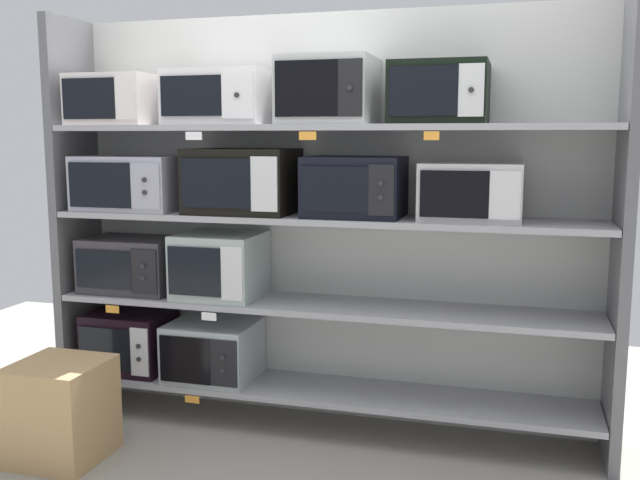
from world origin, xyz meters
The scene contains 27 objects.
back_panel centered at (0.00, 0.23, 1.07)m, with size 2.95×0.04×2.13m, color #B2B2AD.
upright_left centered at (-1.41, 0.00, 1.07)m, with size 0.05×0.41×2.13m, color #5B5B5E.
upright_right centered at (1.41, 0.00, 1.07)m, with size 0.05×0.41×2.13m, color #5B5B5E.
shelf_0 centered at (0.00, 0.00, 0.20)m, with size 2.75×0.41×0.03m, color #99999E.
microwave_0 centered at (-1.10, 0.00, 0.38)m, with size 0.44×0.36×0.32m.
microwave_1 centered at (-0.60, 0.00, 0.37)m, with size 0.45×0.41×0.30m.
price_tag_0 centered at (-1.13, -0.21, 0.17)m, with size 0.06×0.00×0.03m, color orange.
price_tag_1 centered at (-0.63, -0.21, 0.17)m, with size 0.08×0.00×0.04m, color orange.
shelf_1 centered at (0.00, 0.00, 0.65)m, with size 2.75×0.41×0.03m, color #99999E.
microwave_2 centered at (-1.06, 0.00, 0.81)m, with size 0.50×0.36×0.29m.
microwave_3 centered at (-0.55, 0.00, 0.84)m, with size 0.43×0.40×0.34m.
price_tag_2 centered at (-1.07, -0.21, 0.61)m, with size 0.08×0.00×0.04m, color orange.
price_tag_3 centered at (-0.52, -0.21, 0.61)m, with size 0.08×0.00×0.04m, color white.
shelf_2 centered at (0.00, 0.00, 1.10)m, with size 2.75×0.41×0.03m, color #99999E.
microwave_4 centered at (-1.04, 0.00, 1.26)m, with size 0.55×0.41×0.29m.
microwave_5 centered at (-0.41, 0.00, 1.28)m, with size 0.53×0.39×0.33m.
microwave_6 centered at (0.18, 0.00, 1.26)m, with size 0.47×0.38×0.29m.
microwave_7 centered at (0.74, 0.00, 1.25)m, with size 0.47×0.33×0.27m.
shelf_3 centered at (0.00, 0.00, 1.55)m, with size 2.75×0.41×0.03m, color #99999E.
microwave_8 centered at (-1.10, 0.00, 1.69)m, with size 0.43×0.43×0.26m.
microwave_9 centered at (-0.53, 0.00, 1.70)m, with size 0.52×0.35×0.28m.
microwave_10 centered at (0.04, 0.00, 1.73)m, with size 0.44×0.42×0.32m.
microwave_11 centered at (0.58, 0.00, 1.71)m, with size 0.44×0.40×0.28m.
price_tag_4 centered at (-0.58, -0.21, 1.51)m, with size 0.09×0.00×0.04m, color white.
price_tag_5 centered at (0.00, -0.21, 1.51)m, with size 0.08×0.00×0.04m, color orange.
price_tag_6 centered at (0.57, -0.21, 1.51)m, with size 0.07×0.00×0.04m, color orange.
shipping_carton centered at (-1.08, -0.66, 0.23)m, with size 0.40×0.40×0.47m, color tan.
Camera 1 is at (0.96, -3.38, 1.51)m, focal length 39.80 mm.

